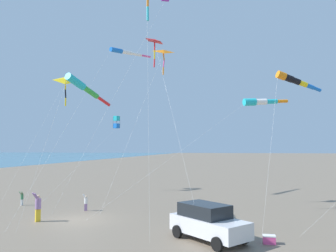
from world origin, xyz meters
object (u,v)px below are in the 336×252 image
Objects in this scene: cooler_box at (269,239)px; person_child_grey_jacket at (22,198)px; kite_delta_teal_far_right at (163,52)px; kite_windsock_long_streamer_left at (293,80)px; parked_car at (208,222)px; kite_box_red_high_left at (116,122)px; kite_delta_small_distant at (66,81)px; kite_delta_black_fish_shape at (155,42)px; kite_windsock_long_streamer_right at (260,102)px; person_adult_flyer at (38,205)px; person_child_green_jacket at (86,202)px; kite_windsock_white_trailing at (126,52)px; kite_windsock_orange_high_right at (84,87)px.

cooler_box is 20.52m from person_child_grey_jacket.
kite_delta_teal_far_right reaches higher than kite_windsock_long_streamer_left.
kite_box_red_high_left is (-12.14, 18.93, 6.86)m from parked_car.
kite_delta_teal_far_right is 1.05× the size of kite_delta_small_distant.
kite_windsock_long_streamer_left is at bearing -16.88° from kite_delta_black_fish_shape.
kite_box_red_high_left is at bearing 71.12° from person_child_grey_jacket.
kite_delta_black_fish_shape reaches higher than kite_windsock_long_streamer_right.
person_adult_flyer is 4.31m from person_child_green_jacket.
person_adult_flyer is at bearing -173.83° from kite_windsock_long_streamer_left.
kite_windsock_white_trailing reaches higher than kite_delta_black_fish_shape.
kite_delta_black_fish_shape is at bearing 138.09° from cooler_box.
kite_delta_teal_far_right reaches higher than kite_delta_black_fish_shape.
parked_car is at bearing -32.34° from person_child_green_jacket.
person_child_grey_jacket is (-6.30, 1.14, -0.05)m from person_child_green_jacket.
kite_delta_black_fish_shape is at bearing 123.59° from parked_car.
cooler_box is 16.43m from kite_delta_black_fish_shape.
person_child_green_jacket is 0.10× the size of kite_delta_small_distant.
kite_windsock_orange_high_right is at bearing -86.14° from kite_windsock_white_trailing.
parked_car is at bearing -10.89° from person_adult_flyer.
kite_delta_small_distant is at bearing 174.27° from kite_windsock_white_trailing.
person_adult_flyer is 0.17× the size of kite_box_red_high_left.
person_child_grey_jacket is (-19.16, 7.33, 0.43)m from cooler_box.
cooler_box is 0.05× the size of kite_delta_black_fish_shape.
kite_windsock_long_streamer_right is at bearing 9.86° from kite_delta_teal_far_right.
kite_delta_small_distant is (-17.11, 15.93, 11.38)m from parked_car.
person_child_grey_jacket is 0.09× the size of kite_delta_small_distant.
kite_delta_teal_far_right is 9.45m from kite_windsock_long_streamer_right.
kite_windsock_white_trailing reaches higher than kite_box_red_high_left.
person_adult_flyer is 1.51× the size of person_child_green_jacket.
person_adult_flyer is 0.20× the size of kite_windsock_long_streamer_left.
kite_windsock_long_streamer_left reaches higher than parked_car.
person_child_green_jacket is at bearing -173.03° from kite_delta_black_fish_shape.
person_child_grey_jacket is at bearing -165.98° from kite_delta_teal_far_right.
kite_box_red_high_left reaches higher than person_child_grey_jacket.
kite_delta_black_fish_shape is (6.69, 4.69, 12.03)m from person_adult_flyer.
kite_windsock_long_streamer_left reaches higher than cooler_box.
kite_box_red_high_left is at bearing 93.06° from person_adult_flyer.
person_child_green_jacket is 6.40m from person_child_grey_jacket.
parked_car is 0.33× the size of kite_delta_teal_far_right.
kite_windsock_long_streamer_left is (16.32, 1.76, 7.98)m from person_adult_flyer.
kite_delta_small_distant is (-20.18, 15.91, 12.12)m from cooler_box.
parked_car is at bearing -65.75° from kite_delta_teal_far_right.
parked_car is 22.86m from kite_windsock_white_trailing.
kite_delta_black_fish_shape is 1.36× the size of kite_windsock_orange_high_right.
kite_windsock_orange_high_right is at bearing 38.60° from person_adult_flyer.
cooler_box is at bearing -41.91° from kite_delta_black_fish_shape.
kite_windsock_long_streamer_left is (5.08, 3.93, 8.06)m from parked_car.
person_adult_flyer is at bearing 171.46° from cooler_box.
kite_windsock_orange_high_right is at bearing -71.14° from person_child_green_jacket.
kite_windsock_white_trailing is at bearing 136.17° from kite_delta_teal_far_right.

